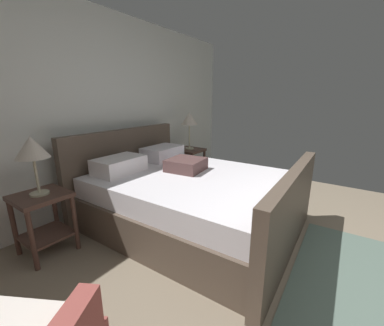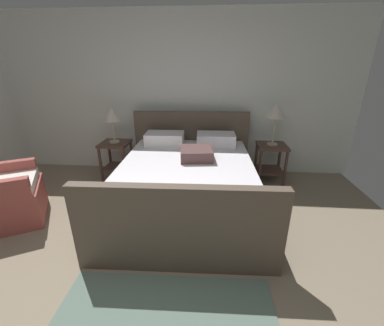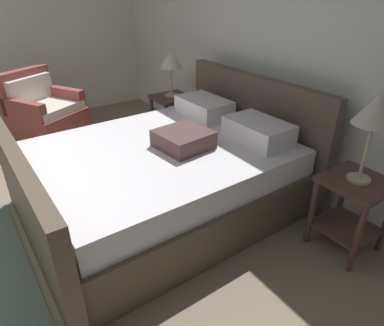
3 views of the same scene
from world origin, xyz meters
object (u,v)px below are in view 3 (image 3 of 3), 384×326
(nightstand_left, at_px, (172,111))
(table_lamp_left, at_px, (171,61))
(nightstand_right, at_px, (352,203))
(armchair, at_px, (45,116))
(table_lamp_right, at_px, (377,112))
(bed, at_px, (166,174))

(nightstand_left, height_order, table_lamp_left, table_lamp_left)
(nightstand_right, height_order, table_lamp_left, table_lamp_left)
(table_lamp_left, distance_m, armchair, 1.74)
(nightstand_left, distance_m, table_lamp_left, 0.62)
(table_lamp_right, height_order, armchair, table_lamp_right)
(nightstand_right, height_order, armchair, armchair)
(armchair, bearing_deg, nightstand_left, 56.64)
(bed, xyz_separation_m, table_lamp_left, (-1.23, 0.80, 0.68))
(nightstand_right, relative_size, table_lamp_left, 1.11)
(nightstand_left, height_order, armchair, armchair)
(table_lamp_right, relative_size, nightstand_left, 1.05)
(nightstand_left, relative_size, table_lamp_left, 1.11)
(bed, relative_size, nightstand_left, 3.84)
(armchair, bearing_deg, bed, 14.21)
(bed, height_order, nightstand_right, bed)
(nightstand_left, bearing_deg, bed, -33.16)
(nightstand_right, distance_m, armchair, 3.63)
(bed, relative_size, armchair, 2.33)
(table_lamp_right, bearing_deg, nightstand_right, -135.00)
(bed, height_order, nightstand_left, bed)
(nightstand_left, bearing_deg, nightstand_right, 1.57)
(nightstand_right, bearing_deg, nightstand_left, -178.43)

